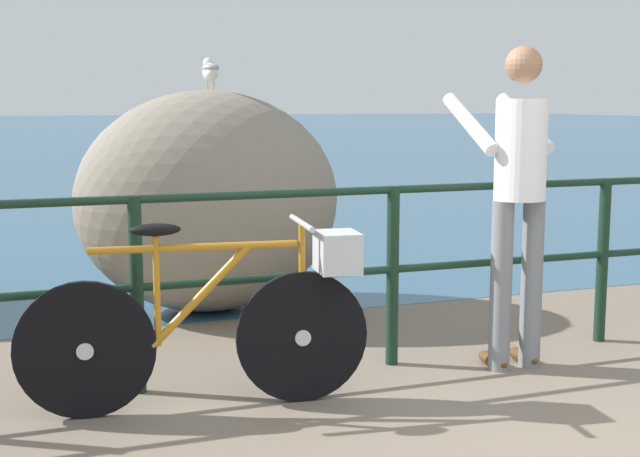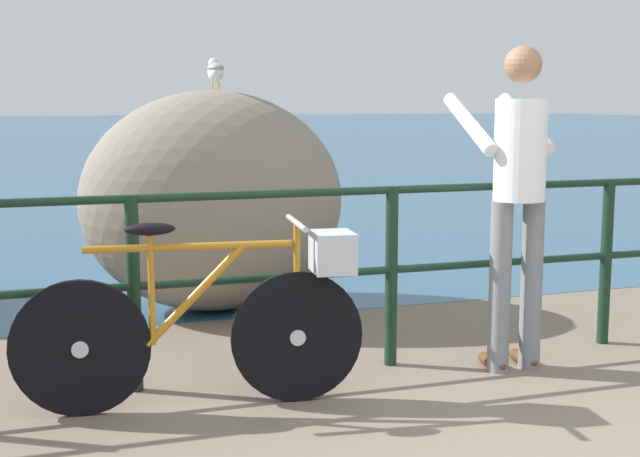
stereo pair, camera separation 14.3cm
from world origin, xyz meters
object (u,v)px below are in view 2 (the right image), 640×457
bicycle (222,314)px  seagull (215,70)px  person_at_railing (517,193)px  breakwater_boulder_main (213,201)px

bicycle → seagull: seagull is taller
person_at_railing → seagull: bearing=30.3°
bicycle → person_at_railing: person_at_railing is taller
person_at_railing → seagull: size_ratio=5.22×
bicycle → breakwater_boulder_main: bearing=86.4°
seagull → breakwater_boulder_main: bearing=159.1°
person_at_railing → breakwater_boulder_main: person_at_railing is taller
person_at_railing → breakwater_boulder_main: (-1.29, 1.93, -0.21)m
breakwater_boulder_main → seagull: seagull is taller
person_at_railing → breakwater_boulder_main: bearing=32.7°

